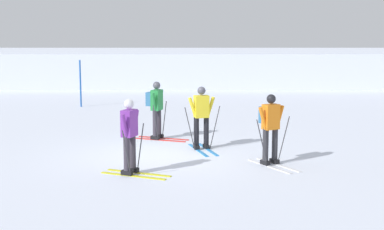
% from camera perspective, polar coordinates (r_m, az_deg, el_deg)
% --- Properties ---
extents(ground_plane, '(120.00, 120.00, 0.00)m').
position_cam_1_polar(ground_plane, '(14.52, -2.87, -4.15)').
color(ground_plane, silver).
extents(far_snow_ridge, '(80.00, 9.30, 1.91)m').
position_cam_1_polar(far_snow_ridge, '(34.00, -1.06, 4.97)').
color(far_snow_ridge, silver).
rests_on(far_snow_ridge, ground).
extents(skier_green, '(1.63, 0.95, 1.71)m').
position_cam_1_polar(skier_green, '(16.51, -3.38, 0.81)').
color(skier_green, red).
rests_on(skier_green, ground).
extents(skier_purple, '(1.62, 0.97, 1.71)m').
position_cam_1_polar(skier_purple, '(12.57, -6.06, -1.96)').
color(skier_purple, gold).
rests_on(skier_purple, ground).
extents(skier_orange, '(1.13, 1.57, 1.71)m').
position_cam_1_polar(skier_orange, '(13.52, 8.22, -1.07)').
color(skier_orange, silver).
rests_on(skier_orange, ground).
extents(skier_yellow, '(0.97, 1.64, 1.71)m').
position_cam_1_polar(skier_yellow, '(15.13, 1.22, 0.08)').
color(skier_yellow, '#237AC6').
rests_on(skier_yellow, ground).
extents(trail_marker_pole, '(0.07, 0.07, 1.95)m').
position_cam_1_polar(trail_marker_pole, '(23.74, -10.99, 3.17)').
color(trail_marker_pole, '#1E56AD').
rests_on(trail_marker_pole, ground).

